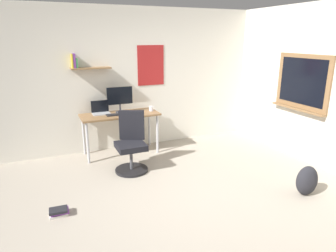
% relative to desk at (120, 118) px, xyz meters
% --- Properties ---
extents(ground_plane, '(5.20, 5.20, 0.00)m').
position_rel_desk_xyz_m(ground_plane, '(0.42, -2.08, -0.67)').
color(ground_plane, '#9E9384').
rests_on(ground_plane, ground).
extents(wall_back, '(5.00, 0.30, 2.60)m').
position_rel_desk_xyz_m(wall_back, '(0.42, 0.36, 0.63)').
color(wall_back, silver).
rests_on(wall_back, ground).
extents(desk, '(1.37, 0.57, 0.75)m').
position_rel_desk_xyz_m(desk, '(0.00, 0.00, 0.00)').
color(desk, olive).
rests_on(desk, ground).
extents(office_chair, '(0.54, 0.56, 0.95)m').
position_rel_desk_xyz_m(office_chair, '(-0.03, -0.76, -0.26)').
color(office_chair, black).
rests_on(office_chair, ground).
extents(laptop, '(0.31, 0.21, 0.23)m').
position_rel_desk_xyz_m(laptop, '(-0.31, 0.14, 0.14)').
color(laptop, '#ADAFB5').
rests_on(laptop, desk).
extents(monitor_primary, '(0.46, 0.17, 0.46)m').
position_rel_desk_xyz_m(monitor_primary, '(0.03, 0.09, 0.35)').
color(monitor_primary, '#38383D').
rests_on(monitor_primary, desk).
extents(keyboard, '(0.37, 0.13, 0.02)m').
position_rel_desk_xyz_m(keyboard, '(-0.07, -0.07, 0.09)').
color(keyboard, black).
rests_on(keyboard, desk).
extents(computer_mouse, '(0.10, 0.06, 0.03)m').
position_rel_desk_xyz_m(computer_mouse, '(0.21, -0.07, 0.10)').
color(computer_mouse, '#262628').
rests_on(computer_mouse, desk).
extents(coffee_mug, '(0.08, 0.08, 0.09)m').
position_rel_desk_xyz_m(coffee_mug, '(0.59, -0.02, 0.13)').
color(coffee_mug, silver).
rests_on(coffee_mug, desk).
extents(backpack, '(0.32, 0.22, 0.41)m').
position_rel_desk_xyz_m(backpack, '(1.91, -2.48, -0.46)').
color(backpack, '#232328').
rests_on(backpack, ground).
extents(book_stack_on_floor, '(0.23, 0.18, 0.09)m').
position_rel_desk_xyz_m(book_stack_on_floor, '(-1.22, -1.69, -0.62)').
color(book_stack_on_floor, silver).
rests_on(book_stack_on_floor, ground).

